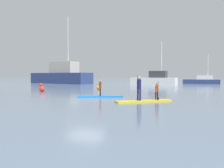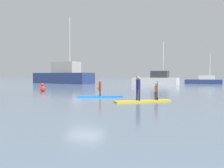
{
  "view_description": "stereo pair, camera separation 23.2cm",
  "coord_description": "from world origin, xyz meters",
  "px_view_note": "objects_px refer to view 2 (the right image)",
  "views": [
    {
      "loc": [
        7.53,
        -16.0,
        1.67
      ],
      "look_at": [
        0.64,
        3.56,
        0.95
      ],
      "focal_mm": 41.78,
      "sensor_mm": 36.0,
      "label": 1
    },
    {
      "loc": [
        7.75,
        -15.92,
        1.67
      ],
      "look_at": [
        0.64,
        3.56,
        0.95
      ],
      "focal_mm": 41.78,
      "sensor_mm": 36.0,
      "label": 2
    }
  ],
  "objects_px": {
    "paddler_child_front": "(156,90)",
    "fishing_boat_white_large": "(63,76)",
    "mooring_buoy_near": "(43,89)",
    "mooring_buoy_far": "(99,88)",
    "paddler_adult": "(138,87)",
    "motor_boat_small_navy": "(204,81)",
    "paddleboard_near": "(100,97)",
    "paddleboard_far": "(143,101)",
    "mooring_buoy_mid": "(42,85)",
    "paddler_child_solo": "(100,87)",
    "fishing_boat_green_midground": "(156,80)"
  },
  "relations": [
    {
      "from": "fishing_boat_green_midground",
      "to": "fishing_boat_white_large",
      "type": "bearing_deg",
      "value": -179.84
    },
    {
      "from": "fishing_boat_white_large",
      "to": "fishing_boat_green_midground",
      "type": "height_order",
      "value": "fishing_boat_white_large"
    },
    {
      "from": "paddler_adult",
      "to": "mooring_buoy_near",
      "type": "bearing_deg",
      "value": 150.84
    },
    {
      "from": "fishing_boat_green_midground",
      "to": "mooring_buoy_mid",
      "type": "xyz_separation_m",
      "value": [
        -14.55,
        -12.07,
        -0.62
      ]
    },
    {
      "from": "paddler_child_front",
      "to": "fishing_boat_white_large",
      "type": "height_order",
      "value": "fishing_boat_white_large"
    },
    {
      "from": "paddler_child_front",
      "to": "fishing_boat_green_midground",
      "type": "height_order",
      "value": "fishing_boat_green_midground"
    },
    {
      "from": "fishing_boat_white_large",
      "to": "motor_boat_small_navy",
      "type": "bearing_deg",
      "value": 14.59
    },
    {
      "from": "paddler_child_solo",
      "to": "mooring_buoy_mid",
      "type": "distance_m",
      "value": 21.05
    },
    {
      "from": "motor_boat_small_navy",
      "to": "mooring_buoy_far",
      "type": "distance_m",
      "value": 26.54
    },
    {
      "from": "paddleboard_near",
      "to": "paddleboard_far",
      "type": "height_order",
      "value": "same"
    },
    {
      "from": "paddleboard_far",
      "to": "fishing_boat_white_large",
      "type": "height_order",
      "value": "fishing_boat_white_large"
    },
    {
      "from": "paddler_child_solo",
      "to": "paddleboard_far",
      "type": "relative_size",
      "value": 0.37
    },
    {
      "from": "paddler_child_front",
      "to": "mooring_buoy_mid",
      "type": "distance_m",
      "value": 25.47
    },
    {
      "from": "mooring_buoy_near",
      "to": "fishing_boat_white_large",
      "type": "bearing_deg",
      "value": 116.25
    },
    {
      "from": "paddleboard_far",
      "to": "paddleboard_near",
      "type": "bearing_deg",
      "value": 150.45
    },
    {
      "from": "paddler_adult",
      "to": "motor_boat_small_navy",
      "type": "xyz_separation_m",
      "value": [
        3.5,
        35.63,
        -0.35
      ]
    },
    {
      "from": "paddler_child_front",
      "to": "fishing_boat_white_large",
      "type": "bearing_deg",
      "value": 129.82
    },
    {
      "from": "paddler_child_front",
      "to": "motor_boat_small_navy",
      "type": "height_order",
      "value": "motor_boat_small_navy"
    },
    {
      "from": "paddleboard_far",
      "to": "fishing_boat_white_large",
      "type": "distance_m",
      "value": 36.6
    },
    {
      "from": "mooring_buoy_near",
      "to": "mooring_buoy_mid",
      "type": "height_order",
      "value": "mooring_buoy_near"
    },
    {
      "from": "paddler_child_solo",
      "to": "motor_boat_small_navy",
      "type": "xyz_separation_m",
      "value": [
        7.02,
        33.27,
        -0.17
      ]
    },
    {
      "from": "fishing_boat_green_midground",
      "to": "mooring_buoy_near",
      "type": "bearing_deg",
      "value": -107.45
    },
    {
      "from": "paddler_adult",
      "to": "mooring_buoy_near",
      "type": "xyz_separation_m",
      "value": [
        -11.33,
        6.32,
        -0.69
      ]
    },
    {
      "from": "paddleboard_near",
      "to": "fishing_boat_green_midground",
      "type": "height_order",
      "value": "fishing_boat_green_midground"
    },
    {
      "from": "fishing_boat_white_large",
      "to": "fishing_boat_green_midground",
      "type": "bearing_deg",
      "value": 0.16
    },
    {
      "from": "paddleboard_far",
      "to": "mooring_buoy_near",
      "type": "xyz_separation_m",
      "value": [
        -11.6,
        6.11,
        0.22
      ]
    },
    {
      "from": "paddleboard_near",
      "to": "motor_boat_small_navy",
      "type": "relative_size",
      "value": 0.49
    },
    {
      "from": "fishing_boat_white_large",
      "to": "fishing_boat_green_midground",
      "type": "xyz_separation_m",
      "value": [
        18.22,
        0.05,
        -0.68
      ]
    },
    {
      "from": "motor_boat_small_navy",
      "to": "mooring_buoy_mid",
      "type": "bearing_deg",
      "value": -139.88
    },
    {
      "from": "paddler_child_solo",
      "to": "mooring_buoy_far",
      "type": "bearing_deg",
      "value": 113.1
    },
    {
      "from": "paddler_child_front",
      "to": "mooring_buoy_near",
      "type": "distance_m",
      "value": 13.5
    },
    {
      "from": "paddleboard_near",
      "to": "paddler_child_solo",
      "type": "xyz_separation_m",
      "value": [
        0.01,
        -0.01,
        0.72
      ]
    },
    {
      "from": "paddleboard_far",
      "to": "mooring_buoy_mid",
      "type": "relative_size",
      "value": 7.09
    },
    {
      "from": "paddleboard_near",
      "to": "paddler_child_front",
      "type": "height_order",
      "value": "paddler_child_front"
    },
    {
      "from": "mooring_buoy_near",
      "to": "paddleboard_near",
      "type": "bearing_deg",
      "value": -26.9
    },
    {
      "from": "fishing_boat_white_large",
      "to": "mooring_buoy_far",
      "type": "height_order",
      "value": "fishing_boat_white_large"
    },
    {
      "from": "motor_boat_small_navy",
      "to": "paddler_child_front",
      "type": "bearing_deg",
      "value": -94.15
    },
    {
      "from": "paddleboard_near",
      "to": "motor_boat_small_navy",
      "type": "xyz_separation_m",
      "value": [
        7.03,
        33.26,
        0.55
      ]
    },
    {
      "from": "paddler_adult",
      "to": "motor_boat_small_navy",
      "type": "bearing_deg",
      "value": 84.39
    },
    {
      "from": "paddleboard_near",
      "to": "mooring_buoy_mid",
      "type": "relative_size",
      "value": 7.18
    },
    {
      "from": "paddleboard_near",
      "to": "fishing_boat_white_large",
      "type": "height_order",
      "value": "fishing_boat_white_large"
    },
    {
      "from": "paddleboard_far",
      "to": "mooring_buoy_near",
      "type": "bearing_deg",
      "value": 152.22
    },
    {
      "from": "paddleboard_far",
      "to": "motor_boat_small_navy",
      "type": "height_order",
      "value": "motor_boat_small_navy"
    },
    {
      "from": "paddler_adult",
      "to": "mooring_buoy_mid",
      "type": "height_order",
      "value": "paddler_adult"
    },
    {
      "from": "paddler_child_front",
      "to": "mooring_buoy_mid",
      "type": "height_order",
      "value": "paddler_child_front"
    },
    {
      "from": "paddleboard_near",
      "to": "paddler_adult",
      "type": "relative_size",
      "value": 2.14
    },
    {
      "from": "mooring_buoy_far",
      "to": "paddleboard_near",
      "type": "bearing_deg",
      "value": -66.93
    },
    {
      "from": "paddler_adult",
      "to": "mooring_buoy_mid",
      "type": "bearing_deg",
      "value": 138.09
    },
    {
      "from": "paddler_child_solo",
      "to": "motor_boat_small_navy",
      "type": "height_order",
      "value": "motor_boat_small_navy"
    },
    {
      "from": "mooring_buoy_near",
      "to": "mooring_buoy_far",
      "type": "bearing_deg",
      "value": 52.38
    }
  ]
}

